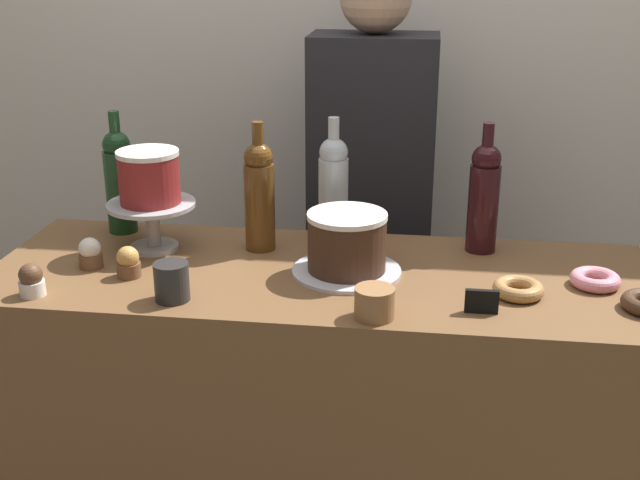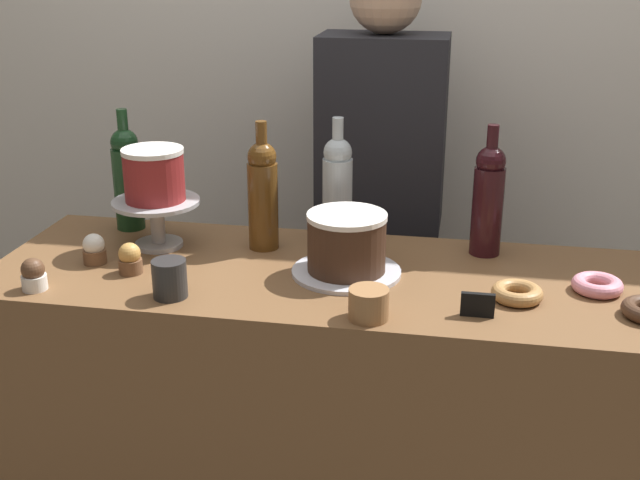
% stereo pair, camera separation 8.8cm
% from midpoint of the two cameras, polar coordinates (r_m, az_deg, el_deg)
% --- Properties ---
extents(back_wall, '(6.00, 0.05, 2.60)m').
position_cam_midpoint_polar(back_wall, '(2.63, 1.59, 12.92)').
color(back_wall, silver).
rests_on(back_wall, ground_plane).
extents(display_counter, '(1.57, 0.57, 0.91)m').
position_cam_midpoint_polar(display_counter, '(2.12, -1.22, -13.70)').
color(display_counter, brown).
rests_on(display_counter, ground_plane).
extents(cake_stand_pedestal, '(0.22, 0.22, 0.12)m').
position_cam_midpoint_polar(cake_stand_pedestal, '(2.06, -12.98, 1.55)').
color(cake_stand_pedestal, '#B2B2B7').
rests_on(cake_stand_pedestal, display_counter).
extents(white_layer_cake, '(0.15, 0.15, 0.13)m').
position_cam_midpoint_polar(white_layer_cake, '(2.03, -13.21, 4.37)').
color(white_layer_cake, maroon).
rests_on(white_layer_cake, cake_stand_pedestal).
extents(silver_serving_platter, '(0.26, 0.26, 0.01)m').
position_cam_midpoint_polar(silver_serving_platter, '(1.89, 0.58, -2.18)').
color(silver_serving_platter, silver).
rests_on(silver_serving_platter, display_counter).
extents(chocolate_round_cake, '(0.19, 0.19, 0.14)m').
position_cam_midpoint_polar(chocolate_round_cake, '(1.87, 0.59, -0.08)').
color(chocolate_round_cake, '#3D2619').
rests_on(chocolate_round_cake, silver_serving_platter).
extents(wine_bottle_green, '(0.08, 0.08, 0.33)m').
position_cam_midpoint_polar(wine_bottle_green, '(2.20, -15.13, 4.16)').
color(wine_bottle_green, '#193D1E').
rests_on(wine_bottle_green, display_counter).
extents(wine_bottle_amber, '(0.08, 0.08, 0.33)m').
position_cam_midpoint_polar(wine_bottle_amber, '(2.01, -5.56, 3.25)').
color(wine_bottle_amber, '#5B3814').
rests_on(wine_bottle_amber, display_counter).
extents(wine_bottle_dark_red, '(0.08, 0.08, 0.33)m').
position_cam_midpoint_polar(wine_bottle_dark_red, '(2.02, 10.30, 3.11)').
color(wine_bottle_dark_red, black).
rests_on(wine_bottle_dark_red, display_counter).
extents(wine_bottle_clear, '(0.08, 0.08, 0.33)m').
position_cam_midpoint_polar(wine_bottle_clear, '(2.05, -0.28, 3.70)').
color(wine_bottle_clear, '#B2BCC1').
rests_on(wine_bottle_clear, display_counter).
extents(cupcake_caramel, '(0.06, 0.06, 0.07)m').
position_cam_midpoint_polar(cupcake_caramel, '(1.92, -14.69, -1.57)').
color(cupcake_caramel, brown).
rests_on(cupcake_caramel, display_counter).
extents(cupcake_chocolate, '(0.06, 0.06, 0.07)m').
position_cam_midpoint_polar(cupcake_chocolate, '(1.89, -21.01, -2.71)').
color(cupcake_chocolate, white).
rests_on(cupcake_chocolate, display_counter).
extents(cupcake_vanilla, '(0.06, 0.06, 0.07)m').
position_cam_midpoint_polar(cupcake_vanilla, '(2.00, -17.15, -0.94)').
color(cupcake_vanilla, brown).
rests_on(cupcake_vanilla, display_counter).
extents(donut_maple, '(0.11, 0.11, 0.03)m').
position_cam_midpoint_polar(donut_maple, '(1.81, 12.50, -3.42)').
color(donut_maple, '#B27F47').
rests_on(donut_maple, display_counter).
extents(donut_pink, '(0.11, 0.11, 0.03)m').
position_cam_midpoint_polar(donut_pink, '(1.90, 17.66, -2.74)').
color(donut_pink, pink).
rests_on(donut_pink, display_counter).
extents(cookie_stack, '(0.08, 0.08, 0.07)m').
position_cam_midpoint_polar(cookie_stack, '(1.66, 2.37, -4.48)').
color(cookie_stack, olive).
rests_on(cookie_stack, display_counter).
extents(price_sign_chalkboard, '(0.07, 0.01, 0.05)m').
position_cam_midpoint_polar(price_sign_chalkboard, '(1.71, 9.93, -4.32)').
color(price_sign_chalkboard, black).
rests_on(price_sign_chalkboard, display_counter).
extents(coffee_cup_ceramic, '(0.08, 0.08, 0.08)m').
position_cam_midpoint_polar(coffee_cup_ceramic, '(1.78, -11.84, -2.92)').
color(coffee_cup_ceramic, '#282828').
rests_on(coffee_cup_ceramic, display_counter).
extents(barista_figure, '(0.36, 0.22, 1.60)m').
position_cam_midpoint_polar(barista_figure, '(2.43, 2.56, 1.06)').
color(barista_figure, black).
rests_on(barista_figure, ground_plane).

